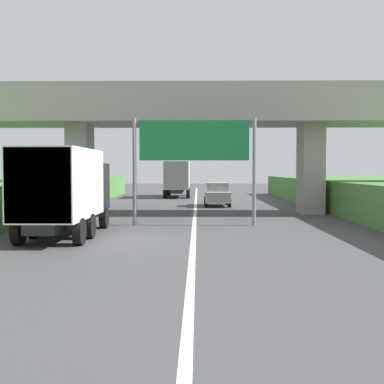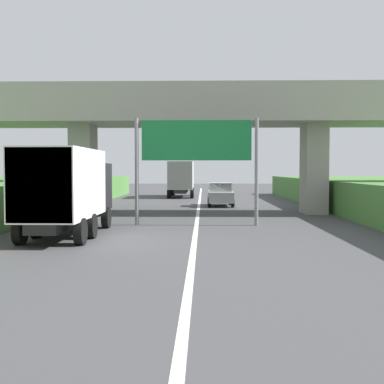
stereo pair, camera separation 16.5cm
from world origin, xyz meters
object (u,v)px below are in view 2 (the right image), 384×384
(overhead_highway_sign, at_px, (196,147))
(car_silver, at_px, (220,194))
(truck_black, at_px, (68,188))
(truck_blue, at_px, (181,177))

(overhead_highway_sign, xyz_separation_m, car_silver, (1.57, 12.46, -2.88))
(truck_black, bearing_deg, car_silver, 68.10)
(truck_black, relative_size, truck_blue, 1.00)
(overhead_highway_sign, height_order, truck_black, overhead_highway_sign)
(truck_black, xyz_separation_m, car_silver, (6.63, 16.49, -1.08))
(overhead_highway_sign, xyz_separation_m, truck_black, (-5.05, -4.03, -1.80))
(overhead_highway_sign, bearing_deg, truck_black, -141.40)
(truck_blue, height_order, car_silver, truck_blue)
(truck_blue, bearing_deg, car_silver, -74.22)
(truck_black, relative_size, car_silver, 1.78)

